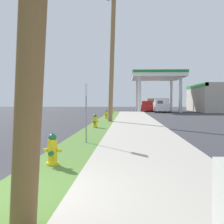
{
  "coord_description": "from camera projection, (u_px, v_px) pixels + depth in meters",
  "views": [
    {
      "loc": [
        2.39,
        -5.0,
        1.63
      ],
      "look_at": [
        1.4,
        16.28,
        0.88
      ],
      "focal_mm": 52.4,
      "sensor_mm": 36.0,
      "label": 1
    }
  ],
  "objects": [
    {
      "name": "fire_hydrant_nearest",
      "position": [
        53.0,
        151.0,
        7.67
      ],
      "size": [
        0.42,
        0.38,
        0.74
      ],
      "color": "yellow",
      "rests_on": "grass_verge"
    },
    {
      "name": "fire_hydrant_second",
      "position": [
        95.0,
        122.0,
        18.36
      ],
      "size": [
        0.42,
        0.38,
        0.74
      ],
      "color": "yellow",
      "rests_on": "grass_verge"
    },
    {
      "name": "truck_white_at_forecourt",
      "position": [
        161.0,
        106.0,
        45.84
      ],
      "size": [
        2.12,
        5.4,
        1.97
      ],
      "color": "white",
      "rests_on": "ground"
    },
    {
      "name": "car_red_by_near_pump",
      "position": [
        147.0,
        107.0,
        49.09
      ],
      "size": [
        2.0,
        4.53,
        1.57
      ],
      "color": "red",
      "rests_on": "ground"
    },
    {
      "name": "sidewalk_slab",
      "position": [
        167.0,
        203.0,
        5.02
      ],
      "size": [
        3.2,
        80.0,
        0.12
      ],
      "primitive_type": "cube",
      "color": "#A8A093",
      "rests_on": "ground"
    },
    {
      "name": "street_sign_post",
      "position": [
        86.0,
        100.0,
        11.72
      ],
      "size": [
        0.05,
        0.36,
        2.12
      ],
      "color": "gray",
      "rests_on": "grass_verge"
    },
    {
      "name": "utility_pole_midground",
      "position": [
        112.0,
        55.0,
        23.52
      ],
      "size": [
        1.09,
        1.06,
        9.46
      ],
      "color": "#937047",
      "rests_on": "grass_verge"
    },
    {
      "name": "gas_station_canopy",
      "position": [
        200.0,
        93.0,
        48.7
      ],
      "size": [
        14.47,
        13.33,
        5.77
      ],
      "color": "silver",
      "rests_on": "ground"
    },
    {
      "name": "grass_verge",
      "position": [
        20.0,
        201.0,
        5.13
      ],
      "size": [
        1.4,
        80.0,
        0.12
      ],
      "primitive_type": "cube",
      "color": "#4C752D",
      "rests_on": "ground"
    },
    {
      "name": "fire_hydrant_third",
      "position": [
        106.0,
        115.0,
        27.21
      ],
      "size": [
        0.42,
        0.37,
        0.74
      ],
      "color": "yellow",
      "rests_on": "grass_verge"
    },
    {
      "name": "truck_tan_on_apron",
      "position": [
        153.0,
        105.0,
        52.45
      ],
      "size": [
        2.3,
        5.47,
        1.97
      ],
      "color": "tan",
      "rests_on": "ground"
    },
    {
      "name": "fire_hydrant_fourth",
      "position": [
        112.0,
        111.0,
        37.52
      ],
      "size": [
        0.42,
        0.38,
        0.74
      ],
      "color": "yellow",
      "rests_on": "grass_verge"
    }
  ]
}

